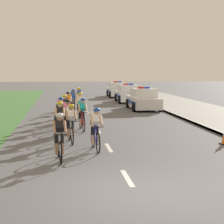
{
  "coord_description": "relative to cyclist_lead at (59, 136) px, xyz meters",
  "views": [
    {
      "loc": [
        -1.67,
        -8.64,
        2.82
      ],
      "look_at": [
        0.35,
        6.96,
        1.1
      ],
      "focal_mm": 63.12,
      "sensor_mm": 36.0,
      "label": 1
    }
  ],
  "objects": [
    {
      "name": "ground_plane",
      "position": [
        1.75,
        -3.35,
        -0.79
      ],
      "size": [
        160.0,
        160.0,
        0.0
      ],
      "primitive_type": "plane",
      "color": "#56565B"
    },
    {
      "name": "sidewalk_slab",
      "position": [
        9.21,
        10.65,
        -0.73
      ],
      "size": [
        4.79,
        60.0,
        0.12
      ],
      "primitive_type": "cube",
      "color": "gray",
      "rests_on": "ground"
    },
    {
      "name": "kerb_edge",
      "position": [
        6.9,
        10.65,
        -0.72
      ],
      "size": [
        0.16,
        60.0,
        0.13
      ],
      "primitive_type": "cube",
      "color": "#9E9E99",
      "rests_on": "ground"
    },
    {
      "name": "lane_markings_centre",
      "position": [
        1.75,
        3.85,
        -0.78
      ],
      "size": [
        0.14,
        21.6,
        0.01
      ],
      "color": "white",
      "rests_on": "ground"
    },
    {
      "name": "cyclist_lead",
      "position": [
        0.0,
        0.0,
        0.0
      ],
      "size": [
        0.44,
        1.72,
        1.56
      ],
      "color": "black",
      "rests_on": "ground"
    },
    {
      "name": "cyclist_second",
      "position": [
        1.23,
        1.41,
        0.0
      ],
      "size": [
        0.44,
        1.72,
        1.56
      ],
      "color": "black",
      "rests_on": "ground"
    },
    {
      "name": "cyclist_third",
      "position": [
        0.41,
        2.95,
        0.0
      ],
      "size": [
        0.44,
        1.72,
        1.56
      ],
      "color": "black",
      "rests_on": "ground"
    },
    {
      "name": "cyclist_fourth",
      "position": [
        0.0,
        4.15,
        0.0
      ],
      "size": [
        0.43,
        1.72,
        1.56
      ],
      "color": "black",
      "rests_on": "ground"
    },
    {
      "name": "cyclist_fifth",
      "position": [
        1.01,
        6.0,
        0.0
      ],
      "size": [
        0.45,
        1.72,
        1.56
      ],
      "color": "black",
      "rests_on": "ground"
    },
    {
      "name": "cyclist_sixth",
      "position": [
        0.33,
        5.28,
        0.0
      ],
      "size": [
        0.43,
        1.72,
        1.56
      ],
      "color": "black",
      "rests_on": "ground"
    },
    {
      "name": "cyclist_seventh",
      "position": [
        0.03,
        6.66,
        0.0
      ],
      "size": [
        0.44,
        1.72,
        1.56
      ],
      "color": "black",
      "rests_on": "ground"
    },
    {
      "name": "cyclist_eighth",
      "position": [
        0.48,
        10.99,
        0.0
      ],
      "size": [
        0.44,
        1.72,
        1.56
      ],
      "color": "black",
      "rests_on": "ground"
    },
    {
      "name": "cyclist_ninth",
      "position": [
        0.23,
        8.46,
        0.0
      ],
      "size": [
        0.42,
        1.72,
        1.56
      ],
      "color": "black",
      "rests_on": "ground"
    },
    {
      "name": "cyclist_tenth",
      "position": [
        1.1,
        10.16,
        0.0
      ],
      "size": [
        0.42,
        1.72,
        1.56
      ],
      "color": "black",
      "rests_on": "ground"
    },
    {
      "name": "cyclist_eleventh",
      "position": [
        1.33,
        16.1,
        0.0
      ],
      "size": [
        0.45,
        1.72,
        1.56
      ],
      "color": "black",
      "rests_on": "ground"
    },
    {
      "name": "cyclist_twelfth",
      "position": [
        0.84,
        13.83,
        0.0
      ],
      "size": [
        0.43,
        1.72,
        1.56
      ],
      "color": "black",
      "rests_on": "ground"
    },
    {
      "name": "police_car_nearest",
      "position": [
        5.77,
        14.93,
        -0.11
      ],
      "size": [
        2.04,
        4.42,
        1.59
      ],
      "color": "white",
      "rests_on": "ground"
    },
    {
      "name": "police_car_second",
      "position": [
        5.77,
        21.23,
        -0.11
      ],
      "size": [
        2.1,
        4.45,
        1.59
      ],
      "color": "silver",
      "rests_on": "ground"
    },
    {
      "name": "police_car_third",
      "position": [
        5.77,
        27.66,
        -0.11
      ],
      "size": [
        2.09,
        4.45,
        1.59
      ],
      "color": "silver",
      "rests_on": "ground"
    }
  ]
}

